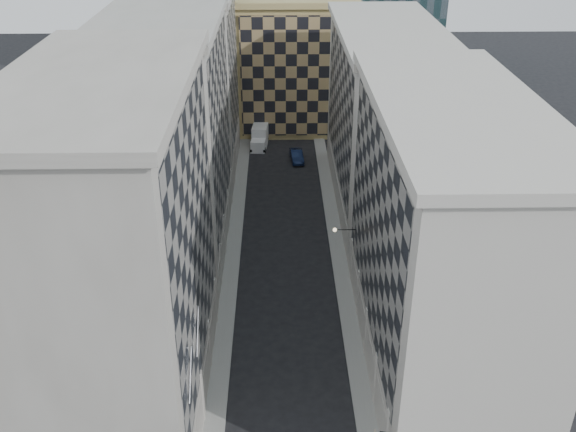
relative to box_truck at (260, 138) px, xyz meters
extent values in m
cube|color=gray|center=(-2.11, -28.65, -1.12)|extent=(1.50, 100.00, 0.15)
cube|color=gray|center=(8.39, -28.65, -1.12)|extent=(1.50, 100.00, 0.15)
cube|color=gray|center=(-7.86, -47.65, 10.30)|extent=(10.00, 22.00, 23.00)
cube|color=gray|center=(-2.98, -47.65, 11.80)|extent=(0.25, 19.36, 18.00)
cube|color=gray|center=(-3.06, -47.65, 0.40)|extent=(0.45, 21.12, 3.20)
cube|color=gray|center=(-7.86, -47.65, 22.15)|extent=(10.80, 22.80, 0.70)
cylinder|color=gray|center=(-3.21, -50.40, 1.00)|extent=(0.90, 0.90, 4.40)
cylinder|color=gray|center=(-3.21, -44.90, 1.00)|extent=(0.90, 0.90, 4.40)
cylinder|color=gray|center=(-3.21, -39.40, 1.00)|extent=(0.90, 0.90, 4.40)
cube|color=#98968D|center=(-7.86, -25.65, 9.80)|extent=(10.00, 22.00, 22.00)
cube|color=gray|center=(-2.98, -25.65, 11.30)|extent=(0.25, 19.36, 17.00)
cube|color=#98968D|center=(-3.06, -25.65, 0.40)|extent=(0.45, 21.12, 3.20)
cube|color=#98968D|center=(-7.86, -25.65, 21.15)|extent=(10.80, 22.80, 0.70)
cylinder|color=#98968D|center=(-3.21, -33.90, 1.00)|extent=(0.90, 0.90, 4.40)
cylinder|color=#98968D|center=(-3.21, -28.40, 1.00)|extent=(0.90, 0.90, 4.40)
cylinder|color=#98968D|center=(-3.21, -22.90, 1.00)|extent=(0.90, 0.90, 4.40)
cylinder|color=#98968D|center=(-3.21, -17.40, 1.00)|extent=(0.90, 0.90, 4.40)
cube|color=gray|center=(-7.86, -3.65, 9.30)|extent=(10.00, 22.00, 21.00)
cube|color=gray|center=(-2.98, -3.65, 10.80)|extent=(0.25, 19.36, 16.00)
cube|color=gray|center=(-3.06, -3.65, 0.40)|extent=(0.45, 21.12, 3.20)
cylinder|color=gray|center=(-3.21, -11.90, 1.00)|extent=(0.90, 0.90, 4.40)
cylinder|color=gray|center=(-3.21, -6.40, 1.00)|extent=(0.90, 0.90, 4.40)
cylinder|color=gray|center=(-3.21, -0.90, 1.00)|extent=(0.90, 0.90, 4.40)
cylinder|color=gray|center=(-3.21, 4.60, 1.00)|extent=(0.90, 0.90, 4.40)
cube|color=beige|center=(14.14, -43.65, 8.80)|extent=(10.00, 26.00, 20.00)
cube|color=gray|center=(9.26, -43.65, 10.30)|extent=(0.25, 22.88, 15.00)
cube|color=beige|center=(9.34, -43.65, 0.40)|extent=(0.45, 24.96, 3.20)
cube|color=beige|center=(14.14, -43.65, 19.15)|extent=(10.80, 26.80, 0.70)
cylinder|color=beige|center=(9.49, -48.85, 1.00)|extent=(0.90, 0.90, 4.40)
cylinder|color=beige|center=(9.49, -43.65, 1.00)|extent=(0.90, 0.90, 4.40)
cylinder|color=beige|center=(9.49, -38.45, 1.00)|extent=(0.90, 0.90, 4.40)
cylinder|color=beige|center=(9.49, -33.25, 1.00)|extent=(0.90, 0.90, 4.40)
cube|color=beige|center=(14.14, -16.65, 8.30)|extent=(10.00, 28.00, 19.00)
cube|color=gray|center=(9.26, -16.65, 9.80)|extent=(0.25, 24.64, 14.00)
cube|color=beige|center=(9.34, -16.65, 0.40)|extent=(0.45, 26.88, 3.20)
cube|color=beige|center=(14.14, -16.65, 18.15)|extent=(10.80, 28.80, 0.70)
cube|color=tan|center=(5.14, 9.35, 7.80)|extent=(16.00, 14.00, 18.00)
cube|color=tan|center=(5.14, 2.25, 7.80)|extent=(15.20, 0.25, 16.50)
cube|color=#312C26|center=(3.14, 23.35, 12.80)|extent=(6.00, 6.00, 28.00)
cylinder|color=gray|center=(-2.76, -54.65, 6.80)|extent=(0.10, 2.33, 2.33)
cylinder|color=gray|center=(-2.76, -50.65, 6.80)|extent=(0.10, 2.33, 2.33)
cylinder|color=black|center=(8.24, -34.65, 5.00)|extent=(1.80, 0.08, 0.08)
sphere|color=#FFE5B2|center=(7.34, -34.65, 5.00)|extent=(0.36, 0.36, 0.36)
cube|color=white|center=(-0.14, -1.67, -0.40)|extent=(2.13, 2.29, 1.60)
cube|color=white|center=(0.05, 0.63, 0.18)|extent=(2.31, 3.36, 2.75)
cylinder|color=black|center=(-1.09, -2.30, -0.80)|extent=(0.33, 0.82, 0.80)
cylinder|color=black|center=(0.68, -2.45, -0.80)|extent=(0.33, 0.82, 0.80)
cylinder|color=black|center=(-0.74, 1.77, -0.80)|extent=(0.33, 0.82, 0.80)
cylinder|color=black|center=(1.03, 1.61, -0.80)|extent=(0.33, 0.82, 0.80)
imported|color=#101C3C|center=(4.97, -5.21, -0.49)|extent=(1.89, 4.43, 1.42)
camera|label=1|loc=(2.37, -83.00, 32.44)|focal=40.00mm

